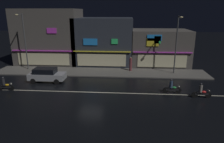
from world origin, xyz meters
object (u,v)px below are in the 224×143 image
motorcycle_following (5,85)px  traffic_cone (59,77)px  streetlamp_west (24,38)px  parked_car_near_kerb (47,75)px  pedestrian_on_sidewalk (131,64)px  motorcycle_opposite_lane (201,92)px  motorcycle_lead (172,87)px  streetlamp_mid (177,41)px

motorcycle_following → traffic_cone: size_ratio=3.45×
streetlamp_west → parked_car_near_kerb: size_ratio=1.83×
traffic_cone → parked_car_near_kerb: bearing=-139.8°
pedestrian_on_sidewalk → motorcycle_following: bearing=-99.8°
motorcycle_following → traffic_cone: 6.22m
motorcycle_following → motorcycle_opposite_lane: bearing=172.4°
motorcycle_lead → motorcycle_opposite_lane: (2.64, -1.02, 0.00)m
motorcycle_lead → motorcycle_opposite_lane: 2.83m
motorcycle_opposite_lane → traffic_cone: 16.52m
motorcycle_lead → motorcycle_opposite_lane: bearing=-21.3°
parked_car_near_kerb → motorcycle_opposite_lane: 17.42m
motorcycle_opposite_lane → traffic_cone: size_ratio=3.45×
pedestrian_on_sidewalk → motorcycle_lead: size_ratio=1.04×
motorcycle_lead → motorcycle_following: (-17.81, -0.53, 0.00)m
motorcycle_lead → motorcycle_opposite_lane: size_ratio=1.00×
streetlamp_mid → motorcycle_following: streetlamp_mid is taller
streetlamp_mid → pedestrian_on_sidewalk: size_ratio=3.84×
streetlamp_west → motorcycle_following: size_ratio=4.14×
parked_car_near_kerb → pedestrian_on_sidewalk: bearing=26.8°
motorcycle_lead → motorcycle_following: same height
streetlamp_mid → streetlamp_west: bearing=178.4°
motorcycle_opposite_lane → parked_car_near_kerb: bearing=-18.7°
streetlamp_mid → parked_car_near_kerb: 17.00m
pedestrian_on_sidewalk → traffic_cone: (-9.02, -4.15, -0.79)m
motorcycle_following → motorcycle_lead: bearing=175.5°
streetlamp_west → parked_car_near_kerb: (4.73, -4.66, -3.85)m
streetlamp_west → pedestrian_on_sidewalk: 15.38m
motorcycle_following → motorcycle_opposite_lane: (20.45, -0.49, 0.00)m
motorcycle_following → traffic_cone: bearing=-144.1°
motorcycle_lead → motorcycle_opposite_lane: same height
streetlamp_mid → traffic_cone: size_ratio=13.82×
pedestrian_on_sidewalk → motorcycle_following: (-13.63, -8.31, -0.43)m
motorcycle_opposite_lane → pedestrian_on_sidewalk: bearing=-58.8°
parked_car_near_kerb → motorcycle_opposite_lane: bearing=-12.1°
streetlamp_west → motorcycle_lead: (19.12, -7.29, -4.09)m
traffic_cone → streetlamp_west: bearing=148.3°
parked_car_near_kerb → motorcycle_lead: size_ratio=2.26×
pedestrian_on_sidewalk → motorcycle_opposite_lane: bearing=-3.4°
motorcycle_lead → streetlamp_west: bearing=158.9°
parked_car_near_kerb → motorcycle_lead: bearing=-10.4°
pedestrian_on_sidewalk → motorcycle_lead: bearing=-12.9°
traffic_cone → streetlamp_mid: bearing=11.7°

